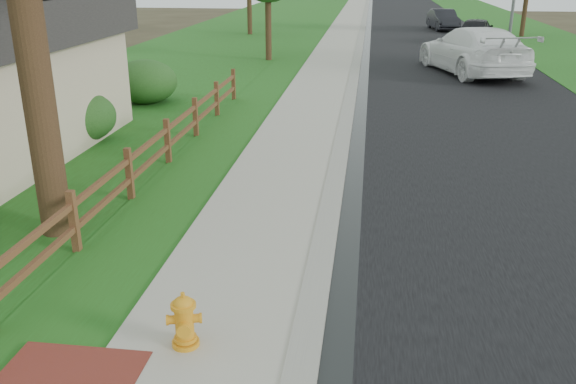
# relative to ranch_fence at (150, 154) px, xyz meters

# --- Properties ---
(ground) EXTENTS (120.00, 120.00, 0.00)m
(ground) POSITION_rel_ranch_fence_xyz_m (3.60, -6.40, -0.62)
(ground) COLOR #342D1C
(road) EXTENTS (8.00, 90.00, 0.02)m
(road) POSITION_rel_ranch_fence_xyz_m (8.20, 28.60, -0.61)
(road) COLOR black
(road) RESTS_ON ground
(curb) EXTENTS (0.40, 90.00, 0.12)m
(curb) POSITION_rel_ranch_fence_xyz_m (4.00, 28.60, -0.56)
(curb) COLOR gray
(curb) RESTS_ON ground
(wet_gutter) EXTENTS (0.50, 90.00, 0.00)m
(wet_gutter) POSITION_rel_ranch_fence_xyz_m (4.35, 28.60, -0.60)
(wet_gutter) COLOR black
(wet_gutter) RESTS_ON road
(sidewalk) EXTENTS (2.20, 90.00, 0.10)m
(sidewalk) POSITION_rel_ranch_fence_xyz_m (2.70, 28.60, -0.57)
(sidewalk) COLOR #A4A28F
(sidewalk) RESTS_ON ground
(grass_strip) EXTENTS (1.60, 90.00, 0.06)m
(grass_strip) POSITION_rel_ranch_fence_xyz_m (0.80, 28.60, -0.59)
(grass_strip) COLOR #234E16
(grass_strip) RESTS_ON ground
(lawn_near) EXTENTS (9.00, 90.00, 0.04)m
(lawn_near) POSITION_rel_ranch_fence_xyz_m (-4.40, 28.60, -0.60)
(lawn_near) COLOR #234E16
(lawn_near) RESTS_ON ground
(verge_far) EXTENTS (6.00, 90.00, 0.04)m
(verge_far) POSITION_rel_ranch_fence_xyz_m (15.10, 28.60, -0.60)
(verge_far) COLOR #234E16
(verge_far) RESTS_ON ground
(ranch_fence) EXTENTS (0.12, 16.92, 1.10)m
(ranch_fence) POSITION_rel_ranch_fence_xyz_m (0.00, 0.00, 0.00)
(ranch_fence) COLOR #512B1B
(ranch_fence) RESTS_ON ground
(fire_hydrant) EXTENTS (0.48, 0.39, 0.73)m
(fire_hydrant) POSITION_rel_ranch_fence_xyz_m (2.55, -6.01, -0.18)
(fire_hydrant) COLOR orange
(fire_hydrant) RESTS_ON sidewalk
(white_suv) EXTENTS (4.55, 7.29, 1.97)m
(white_suv) POSITION_rel_ranch_fence_xyz_m (8.97, 15.14, 0.39)
(white_suv) COLOR white
(white_suv) RESTS_ON road
(dark_car_mid) EXTENTS (2.91, 4.67, 1.48)m
(dark_car_mid) POSITION_rel_ranch_fence_xyz_m (10.80, 26.25, 0.14)
(dark_car_mid) COLOR black
(dark_car_mid) RESTS_ON road
(dark_car_far) EXTENTS (2.08, 4.44, 1.41)m
(dark_car_far) POSITION_rel_ranch_fence_xyz_m (9.66, 33.75, 0.11)
(dark_car_far) COLOR black
(dark_car_far) RESTS_ON road
(shrub_c) EXTENTS (2.30, 2.30, 1.35)m
(shrub_c) POSITION_rel_ranch_fence_xyz_m (-2.90, 2.79, 0.06)
(shrub_c) COLOR #1C4017
(shrub_c) RESTS_ON ground
(shrub_d) EXTENTS (2.21, 2.21, 1.47)m
(shrub_d) POSITION_rel_ranch_fence_xyz_m (-2.86, 7.60, 0.12)
(shrub_d) COLOR #1C4017
(shrub_d) RESTS_ON ground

